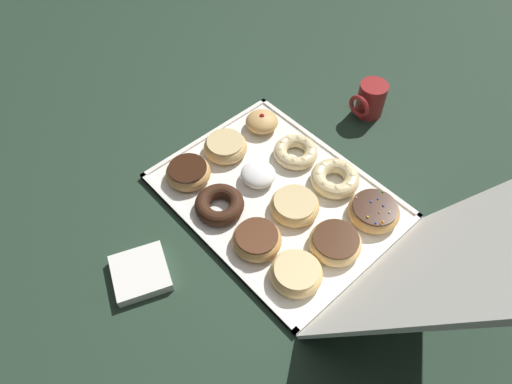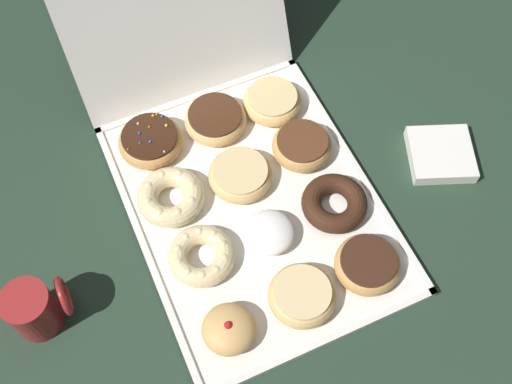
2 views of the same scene
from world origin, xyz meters
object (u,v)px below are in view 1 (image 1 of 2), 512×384
cruller_donut_3 (296,152)px  chocolate_frosted_donut_8 (257,239)px  sprinkle_donut_9 (374,211)px  glazed_ring_donut_1 (227,146)px  donut_box (277,197)px  powdered_filled_donut_4 (260,173)px  chocolate_cake_ring_donut_5 (219,205)px  glazed_ring_donut_7 (296,205)px  chocolate_frosted_donut_2 (188,172)px  coffee_mug (370,99)px  jelly_filled_donut_0 (262,122)px  cruller_donut_6 (335,178)px  chocolate_frosted_donut_10 (335,242)px  napkin_stack (141,273)px  glazed_ring_donut_11 (296,273)px

cruller_donut_3 → chocolate_frosted_donut_8: (0.25, 0.13, 0.00)m
sprinkle_donut_9 → glazed_ring_donut_1: bearing=-72.8°
donut_box → chocolate_frosted_donut_8: 0.15m
donut_box → powdered_filled_donut_4: powdered_filled_donut_4 is taller
chocolate_cake_ring_donut_5 → glazed_ring_donut_7: bearing=137.4°
chocolate_frosted_donut_2 → coffee_mug: 0.54m
powdered_filled_donut_4 → jelly_filled_donut_0: bearing=-134.5°
coffee_mug → glazed_ring_donut_7: bearing=14.8°
donut_box → cruller_donut_6: bearing=152.6°
glazed_ring_donut_1 → jelly_filled_donut_0: bearing=-178.6°
chocolate_frosted_donut_2 → chocolate_frosted_donut_10: 0.40m
sprinkle_donut_9 → napkin_stack: 0.55m
napkin_stack → donut_box: bearing=173.1°
powdered_filled_donut_4 → glazed_ring_donut_7: 0.13m
chocolate_cake_ring_donut_5 → glazed_ring_donut_11: 0.25m
powdered_filled_donut_4 → chocolate_cake_ring_donut_5: (0.13, 0.01, -0.00)m
donut_box → chocolate_cake_ring_donut_5: size_ratio=4.70×
glazed_ring_donut_7 → glazed_ring_donut_11: (0.13, 0.13, 0.00)m
chocolate_cake_ring_donut_5 → jelly_filled_donut_0: bearing=-152.6°
chocolate_frosted_donut_2 → glazed_ring_donut_7: bearing=117.2°
glazed_ring_donut_7 → coffee_mug: bearing=-165.2°
cruller_donut_3 → glazed_ring_donut_7: same height
glazed_ring_donut_11 → coffee_mug: (-0.52, -0.23, 0.02)m
chocolate_cake_ring_donut_5 → chocolate_frosted_donut_10: bearing=115.9°
jelly_filled_donut_0 → cruller_donut_3: (0.01, 0.14, -0.00)m
glazed_ring_donut_7 → coffee_mug: 0.41m
cruller_donut_3 → donut_box: bearing=25.7°
glazed_ring_donut_1 → glazed_ring_donut_7: 0.25m
glazed_ring_donut_7 → chocolate_frosted_donut_10: (0.01, 0.13, 0.00)m
donut_box → coffee_mug: (-0.40, -0.05, 0.05)m
sprinkle_donut_9 → coffee_mug: (-0.28, -0.24, 0.02)m
chocolate_frosted_donut_10 → chocolate_frosted_donut_8: bearing=-44.6°
cruller_donut_6 → jelly_filled_donut_0: bearing=-89.9°
chocolate_frosted_donut_2 → chocolate_frosted_donut_8: (0.00, 0.26, 0.00)m
cruller_donut_3 → coffee_mug: size_ratio=1.17×
cruller_donut_3 → napkin_stack: cruller_donut_3 is taller
jelly_filled_donut_0 → cruller_donut_6: size_ratio=0.72×
glazed_ring_donut_1 → chocolate_frosted_donut_2: bearing=2.1°
coffee_mug → powdered_filled_donut_4: bearing=-3.2°
glazed_ring_donut_7 → glazed_ring_donut_1: bearing=-90.2°
glazed_ring_donut_1 → chocolate_frosted_donut_8: size_ratio=1.01×
cruller_donut_3 → glazed_ring_donut_11: glazed_ring_donut_11 is taller
chocolate_frosted_donut_2 → glazed_ring_donut_11: bearing=90.2°
chocolate_cake_ring_donut_5 → chocolate_frosted_donut_10: 0.28m
chocolate_cake_ring_donut_5 → chocolate_frosted_donut_8: size_ratio=1.05×
donut_box → glazed_ring_donut_11: (0.12, 0.19, 0.02)m
cruller_donut_6 → napkin_stack: cruller_donut_6 is taller
cruller_donut_3 → powdered_filled_donut_4: 0.12m
cruller_donut_3 → cruller_donut_6: (-0.01, 0.13, 0.00)m
chocolate_frosted_donut_8 → coffee_mug: coffee_mug is taller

